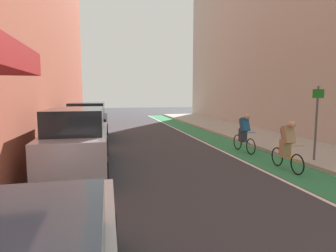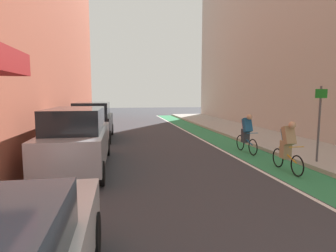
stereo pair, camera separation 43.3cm
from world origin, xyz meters
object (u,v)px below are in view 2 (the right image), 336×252
Objects in this scene: cyclist_trailing at (247,132)px; street_sign_post at (319,117)px; parked_suv_black at (93,121)px; parked_suv_silver at (78,138)px; cyclist_mid at (287,145)px.

cyclist_trailing is 2.88m from street_sign_post.
parked_suv_silver is at bearing -89.99° from parked_suv_black.
parked_suv_silver is 5.94m from parked_suv_black.
parked_suv_silver reaches higher than cyclist_mid.
parked_suv_black is (-0.00, 5.94, -0.00)m from parked_suv_silver.
street_sign_post reaches higher than cyclist_mid.
cyclist_mid is 2.84m from cyclist_trailing.
parked_suv_silver is at bearing -167.88° from cyclist_trailing.
street_sign_post is (1.40, -2.38, 0.81)m from cyclist_trailing.
cyclist_mid is 1.72m from street_sign_post.
cyclist_mid is at bearing -48.87° from parked_suv_black.
parked_suv_black reaches higher than cyclist_trailing.
street_sign_post reaches higher than parked_suv_black.
parked_suv_black is at bearing 138.70° from street_sign_post.
parked_suv_black is 2.50× the size of cyclist_trailing.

